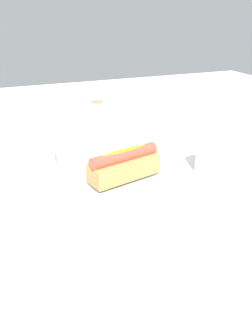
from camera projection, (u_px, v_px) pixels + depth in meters
ground_plane at (127, 195)px, 0.70m from camera, size 2.40×2.40×0.00m
serving_bowl at (126, 183)px, 0.70m from camera, size 0.23×0.23×0.03m
hotdog_front at (126, 165)px, 0.68m from camera, size 0.16×0.08×0.06m
water_glass at (211, 156)px, 0.78m from camera, size 0.07×0.07×0.09m
paper_towel_roll at (97, 127)px, 0.89m from camera, size 0.11×0.11×0.13m
napkin_box at (26, 147)px, 0.73m from camera, size 0.12×0.07×0.15m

